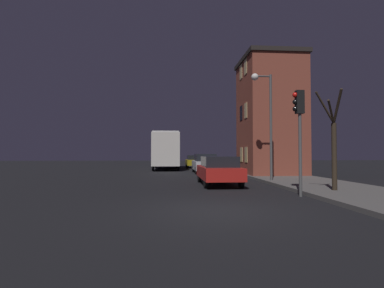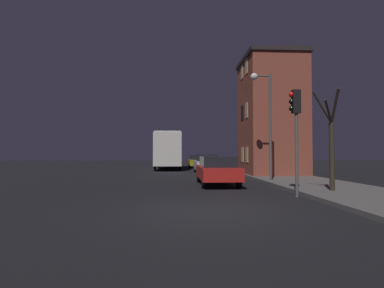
{
  "view_description": "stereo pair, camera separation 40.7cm",
  "coord_description": "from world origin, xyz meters",
  "px_view_note": "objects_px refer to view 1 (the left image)",
  "views": [
    {
      "loc": [
        -1.34,
        -8.69,
        1.66
      ],
      "look_at": [
        0.15,
        10.75,
        2.26
      ],
      "focal_mm": 28.0,
      "sensor_mm": 36.0,
      "label": 1
    },
    {
      "loc": [
        -0.93,
        -8.72,
        1.66
      ],
      "look_at": [
        0.15,
        10.75,
        2.26
      ],
      "focal_mm": 28.0,
      "sensor_mm": 36.0,
      "label": 2
    }
  ],
  "objects_px": {
    "bus": "(166,148)",
    "car_mid_lane": "(205,163)",
    "streetlamp": "(265,108)",
    "bare_tree": "(334,145)",
    "car_near_lane": "(219,170)",
    "traffic_light": "(299,120)",
    "car_far_lane": "(194,161)"
  },
  "relations": [
    {
      "from": "car_near_lane",
      "to": "car_mid_lane",
      "type": "relative_size",
      "value": 1.07
    },
    {
      "from": "car_near_lane",
      "to": "bus",
      "type": "bearing_deg",
      "value": 100.29
    },
    {
      "from": "traffic_light",
      "to": "car_mid_lane",
      "type": "height_order",
      "value": "traffic_light"
    },
    {
      "from": "car_near_lane",
      "to": "bare_tree",
      "type": "bearing_deg",
      "value": -42.96
    },
    {
      "from": "traffic_light",
      "to": "car_mid_lane",
      "type": "xyz_separation_m",
      "value": [
        -2.02,
        13.74,
        -2.13
      ]
    },
    {
      "from": "bare_tree",
      "to": "bus",
      "type": "relative_size",
      "value": 0.43
    },
    {
      "from": "bare_tree",
      "to": "car_near_lane",
      "type": "xyz_separation_m",
      "value": [
        -4.1,
        3.82,
        -1.2
      ]
    },
    {
      "from": "traffic_light",
      "to": "car_mid_lane",
      "type": "distance_m",
      "value": 14.05
    },
    {
      "from": "car_mid_lane",
      "to": "traffic_light",
      "type": "bearing_deg",
      "value": -81.63
    },
    {
      "from": "bare_tree",
      "to": "car_far_lane",
      "type": "height_order",
      "value": "bare_tree"
    },
    {
      "from": "car_near_lane",
      "to": "car_far_lane",
      "type": "distance_m",
      "value": 18.31
    },
    {
      "from": "streetlamp",
      "to": "bus",
      "type": "height_order",
      "value": "streetlamp"
    },
    {
      "from": "car_near_lane",
      "to": "car_far_lane",
      "type": "relative_size",
      "value": 1.16
    },
    {
      "from": "car_mid_lane",
      "to": "car_far_lane",
      "type": "height_order",
      "value": "car_mid_lane"
    },
    {
      "from": "bus",
      "to": "car_mid_lane",
      "type": "distance_m",
      "value": 7.55
    },
    {
      "from": "streetlamp",
      "to": "car_far_lane",
      "type": "relative_size",
      "value": 1.51
    },
    {
      "from": "car_mid_lane",
      "to": "car_far_lane",
      "type": "bearing_deg",
      "value": 90.76
    },
    {
      "from": "bare_tree",
      "to": "car_mid_lane",
      "type": "relative_size",
      "value": 0.93
    },
    {
      "from": "streetlamp",
      "to": "bare_tree",
      "type": "xyz_separation_m",
      "value": [
        1.32,
        -4.65,
        -2.21
      ]
    },
    {
      "from": "streetlamp",
      "to": "car_near_lane",
      "type": "height_order",
      "value": "streetlamp"
    },
    {
      "from": "bare_tree",
      "to": "car_far_lane",
      "type": "distance_m",
      "value": 22.5
    },
    {
      "from": "traffic_light",
      "to": "car_mid_lane",
      "type": "relative_size",
      "value": 0.95
    },
    {
      "from": "traffic_light",
      "to": "car_far_lane",
      "type": "height_order",
      "value": "traffic_light"
    },
    {
      "from": "car_mid_lane",
      "to": "car_far_lane",
      "type": "xyz_separation_m",
      "value": [
        -0.12,
        8.97,
        -0.06
      ]
    },
    {
      "from": "car_far_lane",
      "to": "car_near_lane",
      "type": "bearing_deg",
      "value": -90.83
    },
    {
      "from": "bus",
      "to": "car_far_lane",
      "type": "relative_size",
      "value": 2.33
    },
    {
      "from": "bare_tree",
      "to": "bus",
      "type": "height_order",
      "value": "bare_tree"
    },
    {
      "from": "bare_tree",
      "to": "traffic_light",
      "type": "bearing_deg",
      "value": -161.42
    },
    {
      "from": "car_mid_lane",
      "to": "car_far_lane",
      "type": "distance_m",
      "value": 8.97
    },
    {
      "from": "bus",
      "to": "traffic_light",
      "type": "bearing_deg",
      "value": -75.41
    },
    {
      "from": "bus",
      "to": "car_mid_lane",
      "type": "xyz_separation_m",
      "value": [
        3.29,
        -6.65,
        -1.39
      ]
    },
    {
      "from": "traffic_light",
      "to": "bare_tree",
      "type": "bearing_deg",
      "value": 18.58
    }
  ]
}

